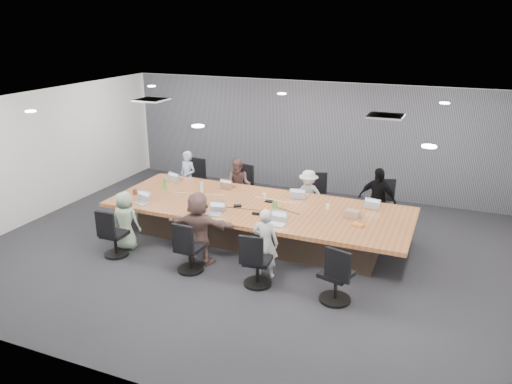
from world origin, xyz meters
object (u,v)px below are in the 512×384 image
at_px(chair_2, 312,200).
at_px(person_1, 239,185).
at_px(laptop_6, 277,224).
at_px(canvas_bag, 353,214).
at_px(chair_7, 336,279).
at_px(person_2, 308,196).
at_px(laptop_4, 141,203).
at_px(stapler, 256,214).
at_px(chair_5, 190,252).
at_px(chair_1, 245,191).
at_px(person_3, 377,200).
at_px(conference_table, 258,221).
at_px(chair_6, 258,265).
at_px(person_0, 188,177).
at_px(chair_0, 195,184).
at_px(laptop_1, 228,187).
at_px(laptop_3, 372,206).
at_px(bottle_green_left, 165,184).
at_px(bottle_green_right, 275,208).
at_px(person_4, 125,220).
at_px(person_5, 199,228).
at_px(person_6, 265,243).
at_px(bottle_clear, 202,188).
at_px(laptop_2, 301,196).
at_px(laptop_5, 213,214).
at_px(laptop_0, 176,180).
at_px(chair_4, 115,238).
at_px(mug_brown, 135,192).
at_px(snack_packet, 358,225).

height_order(chair_2, person_1, person_1).
bearing_deg(laptop_6, canvas_bag, 38.76).
xyz_separation_m(chair_7, person_2, (-1.39, 3.05, 0.19)).
height_order(laptop_4, stapler, stapler).
height_order(person_1, person_2, person_1).
relative_size(chair_5, laptop_6, 2.41).
xyz_separation_m(chair_1, person_3, (3.15, -0.35, 0.33)).
relative_size(chair_1, person_1, 0.59).
bearing_deg(conference_table, chair_6, -67.80).
height_order(person_0, stapler, person_0).
height_order(chair_0, laptop_1, laptop_1).
bearing_deg(chair_1, laptop_3, 176.46).
distance_m(laptop_6, stapler, 0.61).
height_order(laptop_4, bottle_green_left, bottle_green_left).
bearing_deg(bottle_green_right, canvas_bag, 16.28).
bearing_deg(person_4, laptop_4, -95.87).
bearing_deg(person_5, canvas_bag, -157.21).
xyz_separation_m(laptop_1, person_6, (1.73, -2.15, -0.13)).
height_order(bottle_green_right, stapler, bottle_green_right).
height_order(person_4, bottle_clear, person_4).
bearing_deg(chair_2, laptop_2, 72.44).
bearing_deg(chair_6, laptop_5, 138.40).
xyz_separation_m(chair_0, stapler, (2.54, -2.20, 0.39)).
xyz_separation_m(chair_6, bottle_green_left, (-2.94, 1.85, 0.49)).
xyz_separation_m(chair_1, chair_6, (1.73, -3.40, 0.01)).
relative_size(chair_0, person_4, 0.65).
height_order(chair_5, bottle_green_left, bottle_green_left).
height_order(laptop_3, canvas_bag, canvas_bag).
relative_size(person_2, laptop_6, 3.80).
relative_size(person_3, laptop_5, 4.49).
xyz_separation_m(laptop_0, person_3, (4.49, 0.55, -0.06)).
bearing_deg(chair_4, chair_6, -1.00).
bearing_deg(laptop_3, laptop_2, 6.66).
relative_size(person_1, bottle_clear, 5.08).
bearing_deg(laptop_3, laptop_6, 55.06).
distance_m(chair_1, bottle_clear, 1.59).
distance_m(chair_7, bottle_green_left, 4.68).
distance_m(chair_2, laptop_2, 0.98).
height_order(laptop_2, laptop_6, same).
bearing_deg(bottle_clear, laptop_6, -26.31).
relative_size(laptop_0, person_2, 0.27).
height_order(mug_brown, snack_packet, mug_brown).
bearing_deg(chair_0, chair_7, 147.17).
xyz_separation_m(laptop_1, laptop_4, (-1.17, -1.60, 0.00)).
relative_size(laptop_2, laptop_3, 1.03).
bearing_deg(laptop_3, snack_packet, 93.48).
bearing_deg(person_3, conference_table, -134.91).
bearing_deg(laptop_3, laptop_5, 37.21).
xyz_separation_m(chair_5, mug_brown, (-2.05, 1.31, 0.43)).
bearing_deg(laptop_2, chair_7, 110.66).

